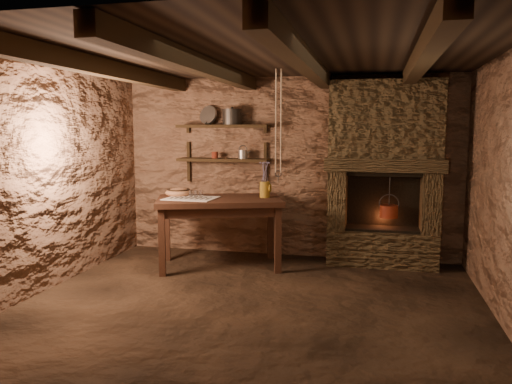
% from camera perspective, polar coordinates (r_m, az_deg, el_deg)
% --- Properties ---
extents(floor, '(4.50, 4.50, 0.00)m').
position_cam_1_polar(floor, '(5.04, -0.40, -12.65)').
color(floor, black).
rests_on(floor, ground).
extents(back_wall, '(4.50, 0.04, 2.40)m').
position_cam_1_polar(back_wall, '(6.72, 3.65, 2.82)').
color(back_wall, brown).
rests_on(back_wall, floor).
extents(front_wall, '(4.50, 0.04, 2.40)m').
position_cam_1_polar(front_wall, '(2.88, -9.94, -3.11)').
color(front_wall, brown).
rests_on(front_wall, floor).
extents(left_wall, '(0.04, 4.00, 2.40)m').
position_cam_1_polar(left_wall, '(5.73, -22.83, 1.52)').
color(left_wall, brown).
rests_on(left_wall, floor).
extents(right_wall, '(0.04, 4.00, 2.40)m').
position_cam_1_polar(right_wall, '(4.76, 26.88, 0.26)').
color(right_wall, brown).
rests_on(right_wall, floor).
extents(ceiling, '(4.50, 4.00, 0.04)m').
position_cam_1_polar(ceiling, '(4.79, -0.43, 15.47)').
color(ceiling, black).
rests_on(ceiling, back_wall).
extents(beam_far_left, '(0.14, 3.95, 0.16)m').
position_cam_1_polar(beam_far_left, '(5.33, -16.73, 13.35)').
color(beam_far_left, black).
rests_on(beam_far_left, ceiling).
extents(beam_mid_left, '(0.14, 3.95, 0.16)m').
position_cam_1_polar(beam_mid_left, '(4.92, -6.27, 14.15)').
color(beam_mid_left, black).
rests_on(beam_mid_left, ceiling).
extents(beam_mid_right, '(0.14, 3.95, 0.16)m').
position_cam_1_polar(beam_mid_right, '(4.68, 5.72, 14.51)').
color(beam_mid_right, black).
rests_on(beam_mid_right, ceiling).
extents(beam_far_right, '(0.14, 3.95, 0.16)m').
position_cam_1_polar(beam_far_right, '(4.66, 18.40, 14.23)').
color(beam_far_right, black).
rests_on(beam_far_right, ceiling).
extents(shelf_lower, '(1.25, 0.30, 0.04)m').
position_cam_1_polar(shelf_lower, '(6.75, -3.71, 3.69)').
color(shelf_lower, black).
rests_on(shelf_lower, back_wall).
extents(shelf_upper, '(1.25, 0.30, 0.04)m').
position_cam_1_polar(shelf_upper, '(6.74, -3.75, 7.51)').
color(shelf_upper, black).
rests_on(shelf_upper, back_wall).
extents(hearth, '(1.43, 0.51, 2.30)m').
position_cam_1_polar(hearth, '(6.39, 14.42, 2.62)').
color(hearth, '#3D301E').
rests_on(hearth, floor).
extents(work_table, '(1.71, 1.31, 0.87)m').
position_cam_1_polar(work_table, '(6.24, -4.16, -4.33)').
color(work_table, black).
rests_on(work_table, floor).
extents(linen_cloth, '(0.62, 0.51, 0.01)m').
position_cam_1_polar(linen_cloth, '(6.17, -7.42, -0.71)').
color(linen_cloth, white).
rests_on(linen_cloth, work_table).
extents(pewter_cutlery_row, '(0.51, 0.22, 0.01)m').
position_cam_1_polar(pewter_cutlery_row, '(6.15, -7.48, -0.64)').
color(pewter_cutlery_row, gray).
rests_on(pewter_cutlery_row, linen_cloth).
extents(drinking_glasses, '(0.19, 0.06, 0.08)m').
position_cam_1_polar(drinking_glasses, '(6.27, -6.88, -0.18)').
color(drinking_glasses, white).
rests_on(drinking_glasses, linen_cloth).
extents(stoneware_jug, '(0.16, 0.16, 0.45)m').
position_cam_1_polar(stoneware_jug, '(6.20, 1.04, 1.15)').
color(stoneware_jug, olive).
rests_on(stoneware_jug, work_table).
extents(wooden_bowl, '(0.40, 0.40, 0.12)m').
position_cam_1_polar(wooden_bowl, '(6.46, -8.84, -0.06)').
color(wooden_bowl, '#AA6F49').
rests_on(wooden_bowl, work_table).
extents(iron_stockpot, '(0.32, 0.32, 0.19)m').
position_cam_1_polar(iron_stockpot, '(6.71, -2.77, 8.49)').
color(iron_stockpot, '#2A2725').
rests_on(iron_stockpot, shelf_upper).
extents(tin_pan, '(0.29, 0.20, 0.26)m').
position_cam_1_polar(tin_pan, '(6.91, -5.47, 8.75)').
color(tin_pan, '#A9A8A3').
rests_on(tin_pan, shelf_upper).
extents(small_kettle, '(0.19, 0.16, 0.18)m').
position_cam_1_polar(small_kettle, '(6.67, -1.50, 4.32)').
color(small_kettle, '#A9A8A3').
rests_on(small_kettle, shelf_lower).
extents(rusty_tin, '(0.10, 0.10, 0.09)m').
position_cam_1_polar(rusty_tin, '(6.79, -4.72, 4.23)').
color(rusty_tin, maroon).
rests_on(rusty_tin, shelf_lower).
extents(red_pot, '(0.25, 0.23, 0.54)m').
position_cam_1_polar(red_pot, '(6.40, 14.95, -2.05)').
color(red_pot, maroon).
rests_on(red_pot, hearth).
extents(hanging_ropes, '(0.08, 0.08, 1.20)m').
position_cam_1_polar(hanging_ropes, '(5.76, 2.58, 8.08)').
color(hanging_ropes, beige).
rests_on(hanging_ropes, ceiling).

